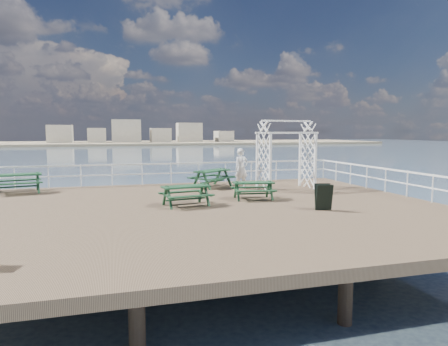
% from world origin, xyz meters
% --- Properties ---
extents(ground, '(18.00, 14.00, 0.30)m').
position_xyz_m(ground, '(0.00, 0.00, -0.15)').
color(ground, brown).
rests_on(ground, ground).
extents(sea_backdrop, '(300.00, 300.00, 9.20)m').
position_xyz_m(sea_backdrop, '(12.54, 134.07, -0.51)').
color(sea_backdrop, '#3A4C61').
rests_on(sea_backdrop, ground).
extents(railing, '(17.77, 13.76, 1.10)m').
position_xyz_m(railing, '(-0.07, 2.57, 0.87)').
color(railing, white).
rests_on(railing, ground).
extents(picnic_table_a, '(2.26, 1.96, 0.96)m').
position_xyz_m(picnic_table_a, '(-7.00, 5.59, 0.61)').
color(picnic_table_a, '#153B24').
rests_on(picnic_table_a, ground).
extents(picnic_table_b, '(1.77, 1.50, 0.79)m').
position_xyz_m(picnic_table_b, '(2.52, 1.23, 0.51)').
color(picnic_table_b, '#153B24').
rests_on(picnic_table_b, ground).
extents(picnic_table_c, '(2.49, 2.41, 0.95)m').
position_xyz_m(picnic_table_c, '(1.77, 5.06, 0.61)').
color(picnic_table_c, '#153B24').
rests_on(picnic_table_c, ground).
extents(picnic_table_d, '(1.93, 1.66, 0.84)m').
position_xyz_m(picnic_table_d, '(-0.34, 0.57, 0.53)').
color(picnic_table_d, '#153B24').
rests_on(picnic_table_d, ground).
extents(trellis_arbor, '(2.74, 1.66, 3.24)m').
position_xyz_m(trellis_arbor, '(5.00, 3.58, 1.44)').
color(trellis_arbor, white).
rests_on(trellis_arbor, ground).
extents(sandwich_board, '(0.65, 0.54, 0.93)m').
position_xyz_m(sandwich_board, '(4.09, -1.56, 0.45)').
color(sandwich_board, black).
rests_on(sandwich_board, ground).
extents(person, '(0.78, 0.61, 1.92)m').
position_xyz_m(person, '(2.97, 4.15, 0.96)').
color(person, white).
rests_on(person, ground).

